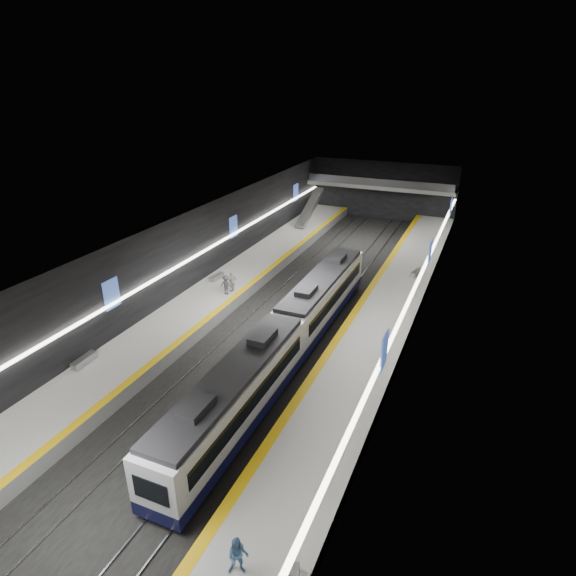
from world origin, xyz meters
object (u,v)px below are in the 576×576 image
at_px(bench_left_near, 84,360).
at_px(passenger_left_a, 232,282).
at_px(passenger_left_b, 226,285).
at_px(escalator, 310,208).
at_px(bench_right_far, 416,273).
at_px(train, 287,336).
at_px(bench_left_far, 217,277).
at_px(passenger_right_b, 238,556).

distance_m(bench_left_near, passenger_left_a, 14.79).
xyz_separation_m(bench_left_near, passenger_left_b, (3.28, 13.58, 0.66)).
relative_size(bench_left_near, passenger_left_b, 1.10).
distance_m(escalator, bench_right_far, 20.76).
height_order(train, bench_left_far, train).
relative_size(bench_left_near, passenger_right_b, 1.12).
bearing_deg(bench_left_far, passenger_right_b, -51.08).
relative_size(bench_right_far, passenger_left_a, 0.99).
bearing_deg(bench_right_far, passenger_left_a, -130.07).
distance_m(bench_left_far, passenger_left_a, 3.41).
bearing_deg(bench_right_far, bench_left_near, -111.67).
distance_m(bench_right_far, passenger_right_b, 33.89).
height_order(bench_right_far, passenger_right_b, passenger_right_b).
distance_m(bench_left_near, passenger_right_b, 19.11).
xyz_separation_m(bench_left_far, passenger_left_a, (2.78, -1.85, 0.70)).
bearing_deg(bench_left_far, bench_right_far, 32.66).
bearing_deg(bench_right_far, passenger_left_b, -128.39).
xyz_separation_m(bench_right_far, passenger_right_b, (-1.24, -33.86, 0.66)).
relative_size(bench_left_near, passenger_left_a, 1.07).
relative_size(train, bench_left_far, 16.84).
xyz_separation_m(escalator, passenger_left_b, (1.31, -24.26, -1.00)).
bearing_deg(train, passenger_right_b, -73.16).
height_order(bench_left_near, passenger_left_b, passenger_left_b).
relative_size(bench_left_near, bench_right_far, 1.08).
xyz_separation_m(escalator, bench_right_far, (16.07, -13.04, -1.68)).
height_order(escalator, bench_right_far, escalator).
bearing_deg(passenger_left_a, passenger_left_b, -5.20).
bearing_deg(passenger_left_b, bench_left_far, -51.17).
xyz_separation_m(passenger_left_a, passenger_left_b, (-0.17, -0.79, -0.02)).
height_order(bench_left_near, passenger_right_b, passenger_right_b).
relative_size(train, passenger_left_b, 16.74).
bearing_deg(bench_right_far, escalator, 155.34).
bearing_deg(bench_right_far, passenger_right_b, -77.72).
bearing_deg(passenger_left_b, bench_left_near, 70.48).
bearing_deg(passenger_right_b, escalator, 86.18).
distance_m(escalator, passenger_right_b, 49.20).
height_order(bench_left_near, bench_right_far, bench_left_near).
bearing_deg(escalator, train, -72.09).
bearing_deg(train, escalator, 107.91).
height_order(train, escalator, escalator).
xyz_separation_m(bench_right_far, passenger_left_b, (-14.77, -11.22, 0.67)).
bearing_deg(passenger_left_a, passenger_right_b, 36.40).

